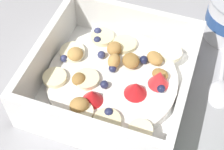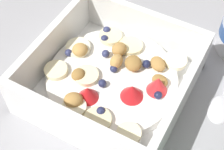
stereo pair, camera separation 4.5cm
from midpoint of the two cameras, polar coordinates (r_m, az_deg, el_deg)
ground_plane at (r=0.49m, az=-3.07°, el=-0.23°), size 2.40×2.40×0.00m
fruit_bowl at (r=0.46m, az=-2.77°, el=-0.81°), size 0.20×0.20×0.07m
spoon at (r=0.50m, az=15.53°, el=-0.63°), size 0.03×0.17×0.01m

